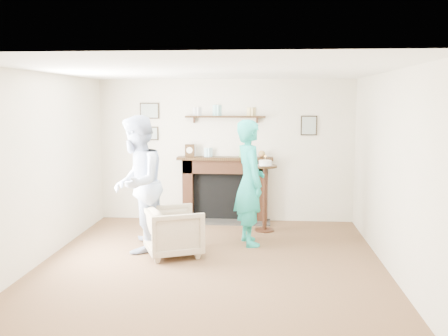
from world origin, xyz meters
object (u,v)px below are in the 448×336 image
(man, at_px, (139,250))
(pedestal_table, at_px, (265,185))
(woman, at_px, (249,244))
(armchair, at_px, (174,255))

(man, distance_m, pedestal_table, 2.30)
(pedestal_table, bearing_deg, woman, -106.67)
(woman, height_order, pedestal_table, pedestal_table)
(armchair, bearing_deg, woman, -81.31)
(armchair, xyz_separation_m, woman, (1.03, 0.64, 0.00))
(armchair, distance_m, man, 0.58)
(woman, relative_size, pedestal_table, 1.49)
(man, xyz_separation_m, pedestal_table, (1.81, 1.21, 0.77))
(pedestal_table, bearing_deg, armchair, -131.92)
(woman, bearing_deg, pedestal_table, -34.29)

